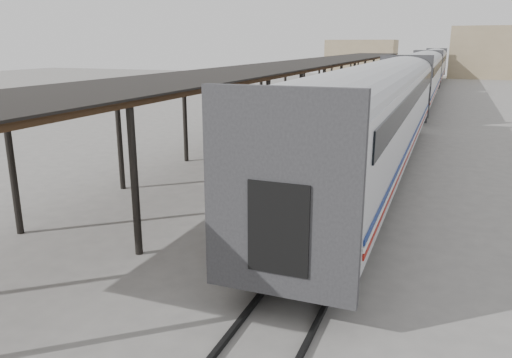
{
  "coord_description": "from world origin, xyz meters",
  "views": [
    {
      "loc": [
        5.97,
        -12.27,
        5.38
      ],
      "look_at": [
        1.07,
        0.33,
        1.7
      ],
      "focal_mm": 35.0,
      "sensor_mm": 36.0,
      "label": 1
    }
  ],
  "objects_px": {
    "baggage_cart": "(255,216)",
    "pedestrian": "(271,132)",
    "porter": "(249,184)",
    "luggage_tug": "(332,119)"
  },
  "relations": [
    {
      "from": "luggage_tug",
      "to": "baggage_cart",
      "type": "bearing_deg",
      "value": -96.92
    },
    {
      "from": "baggage_cart",
      "to": "luggage_tug",
      "type": "xyz_separation_m",
      "value": [
        -2.2,
        19.4,
        0.01
      ]
    },
    {
      "from": "baggage_cart",
      "to": "luggage_tug",
      "type": "bearing_deg",
      "value": 113.85
    },
    {
      "from": "porter",
      "to": "pedestrian",
      "type": "height_order",
      "value": "porter"
    },
    {
      "from": "porter",
      "to": "pedestrian",
      "type": "distance_m",
      "value": 14.02
    },
    {
      "from": "pedestrian",
      "to": "baggage_cart",
      "type": "bearing_deg",
      "value": 122.73
    },
    {
      "from": "baggage_cart",
      "to": "luggage_tug",
      "type": "distance_m",
      "value": 19.53
    },
    {
      "from": "baggage_cart",
      "to": "luggage_tug",
      "type": "height_order",
      "value": "luggage_tug"
    },
    {
      "from": "porter",
      "to": "luggage_tug",
      "type": "bearing_deg",
      "value": 16.49
    },
    {
      "from": "baggage_cart",
      "to": "pedestrian",
      "type": "bearing_deg",
      "value": 124.93
    }
  ]
}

